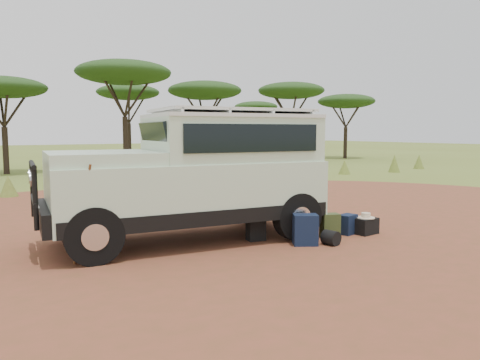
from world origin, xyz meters
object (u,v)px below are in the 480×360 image
safari_vehicle (197,177)px  hard_case (366,226)px  duffel_navy (347,224)px  backpack_olive (330,226)px  walking_staff (82,215)px  backpack_black (256,229)px  backpack_navy (305,230)px

safari_vehicle → hard_case: safari_vehicle is taller
safari_vehicle → duffel_navy: safari_vehicle is taller
backpack_olive → duffel_navy: size_ratio=1.18×
safari_vehicle → duffel_navy: 3.28m
walking_staff → hard_case: bearing=-45.4°
backpack_black → backpack_olive: (1.39, -0.61, 0.01)m
walking_staff → backpack_olive: (4.66, -0.72, -0.57)m
backpack_black → duffel_navy: 2.00m
walking_staff → backpack_navy: 3.98m
walking_staff → backpack_olive: bearing=-45.0°
backpack_navy → hard_case: bearing=32.2°
backpack_black → backpack_navy: size_ratio=0.79×
duffel_navy → hard_case: 0.38m
backpack_black → backpack_navy: bearing=-42.8°
backpack_navy → backpack_olive: bearing=44.5°
walking_staff → hard_case: (5.51, -0.88, -0.64)m
backpack_olive → duffel_navy: 0.53m
backpack_navy → backpack_olive: 0.85m
backpack_navy → hard_case: backpack_navy is taller
backpack_olive → duffel_navy: backpack_olive is taller
duffel_navy → hard_case: duffel_navy is taller
walking_staff → backpack_black: bearing=-38.2°
safari_vehicle → walking_staff: 2.47m
backpack_black → backpack_navy: (0.57, -0.80, 0.06)m
backpack_black → safari_vehicle: bearing=154.2°
walking_staff → backpack_black: size_ratio=3.59×
duffel_navy → walking_staff: bearing=160.4°
walking_staff → duffel_navy: bearing=-43.8°
backpack_olive → backpack_black: bearing=176.2°
backpack_olive → duffel_navy: (0.52, 0.03, -0.04)m
hard_case → backpack_olive: bearing=164.4°
safari_vehicle → backpack_black: safari_vehicle is taller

